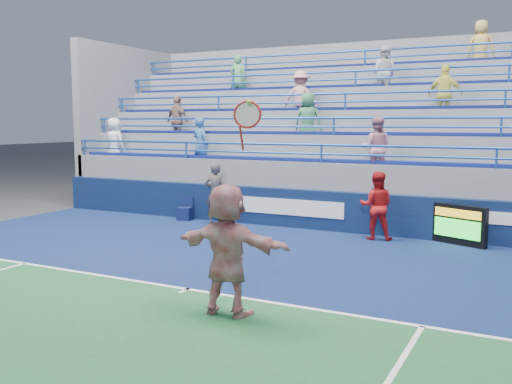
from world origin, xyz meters
The scene contains 8 objects.
ground centered at (0.00, 0.00, 0.00)m, with size 120.00×120.00×0.00m, color #333538.
sponsor_wall centered at (0.00, 6.50, 0.55)m, with size 18.00×0.32×1.10m.
bleacher_stand centered at (0.01, 10.27, 1.54)m, with size 18.00×5.60×6.13m.
serve_speed_board centered at (3.77, 6.15, 0.50)m, with size 1.37×0.70×0.99m.
judge_chair centered at (-4.16, 6.09, 0.23)m, with size 0.49×0.49×0.72m.
tennis_player centered at (1.29, -0.79, 1.04)m, with size 1.91×0.62×3.30m.
line_judge centered at (-2.95, 5.91, 0.92)m, with size 0.67×0.44×1.83m, color #121933.
ball_girl centered at (1.80, 5.88, 0.87)m, with size 0.85×0.66×1.74m, color #AE1317.
Camera 1 is at (5.57, -8.22, 2.97)m, focal length 40.00 mm.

